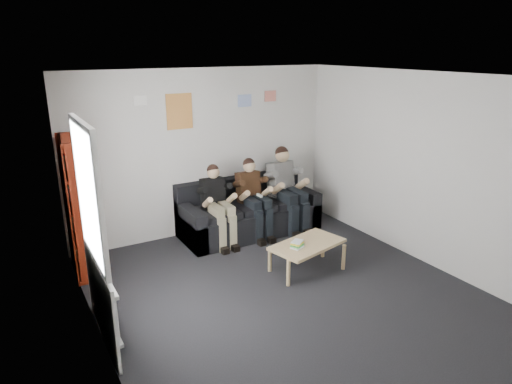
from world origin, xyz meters
TOP-DOWN VIEW (x-y plane):
  - room_shell at (0.00, 0.00)m, footprint 5.00×5.00m
  - sofa at (0.57, 2.06)m, footprint 2.31×0.94m
  - bookshelf at (-2.08, 1.95)m, footprint 0.28×0.85m
  - coffee_table at (0.60, 0.41)m, footprint 1.04×0.57m
  - game_cases at (0.42, 0.40)m, footprint 0.23×0.21m
  - person_left at (-0.07, 1.86)m, footprint 0.36×0.77m
  - person_middle at (0.57, 1.86)m, footprint 0.37×0.79m
  - person_right at (1.22, 1.85)m, footprint 0.43×0.92m
  - radiator at (-2.15, 0.20)m, footprint 0.10×0.64m
  - window at (-2.22, 0.20)m, footprint 0.05×1.30m
  - poster_large at (-0.40, 2.49)m, footprint 0.42×0.01m
  - poster_blue at (0.75, 2.49)m, footprint 0.25×0.01m
  - poster_pink at (1.25, 2.49)m, footprint 0.22×0.01m
  - poster_sign at (-1.00, 2.49)m, footprint 0.20×0.01m

SIDE VIEW (x-z plane):
  - sofa at x=0.57m, z-range -0.12..0.77m
  - radiator at x=-2.15m, z-range 0.05..0.65m
  - coffee_table at x=0.60m, z-range 0.16..0.57m
  - game_cases at x=0.42m, z-range 0.41..0.47m
  - person_left at x=-0.07m, z-range 0.01..1.28m
  - person_middle at x=0.57m, z-range 0.01..1.30m
  - person_right at x=1.22m, z-range 0.00..1.41m
  - bookshelf at x=-2.08m, z-range 0.00..1.90m
  - window at x=-2.22m, z-range -0.15..2.21m
  - room_shell at x=0.00m, z-range -1.15..3.85m
  - poster_large at x=-0.40m, z-range 1.77..2.32m
  - poster_blue at x=0.75m, z-range 2.05..2.25m
  - poster_pink at x=1.25m, z-range 2.11..2.29m
  - poster_sign at x=-1.00m, z-range 2.18..2.32m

